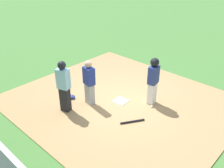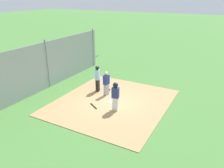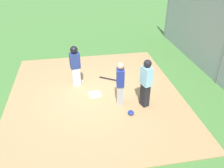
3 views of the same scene
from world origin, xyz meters
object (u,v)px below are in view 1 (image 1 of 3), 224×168
object	(u,v)px
home_plate	(121,101)
baseball_bat	(132,121)
catcher	(89,82)
runner	(153,78)
catcher_mask	(72,97)
umpire	(64,86)
baseball	(152,106)

from	to	relation	value
home_plate	baseball_bat	xyz separation A→B (m)	(1.06, -0.67, 0.02)
home_plate	baseball_bat	bearing A→B (deg)	-32.26
catcher	runner	bearing A→B (deg)	-37.23
home_plate	catcher_mask	distance (m)	1.75
home_plate	catcher_mask	bearing A→B (deg)	-143.32
baseball_bat	home_plate	bearing A→B (deg)	-89.95
umpire	catcher_mask	xyz separation A→B (m)	(-0.44, 0.59, -0.86)
home_plate	catcher_mask	world-z (taller)	catcher_mask
home_plate	catcher	size ratio (longest dim) A/B	0.28
home_plate	baseball_bat	world-z (taller)	baseball_bat
catcher_mask	catcher	bearing A→B (deg)	17.89
home_plate	runner	xyz separation A→B (m)	(0.84, 0.64, 0.95)
catcher	catcher_mask	xyz separation A→B (m)	(-0.71, -0.23, -0.76)
baseball_bat	catcher	bearing A→B (deg)	-52.86
umpire	baseball_bat	distance (m)	2.42
catcher_mask	baseball	size ratio (longest dim) A/B	3.24
baseball_bat	catcher_mask	xyz separation A→B (m)	(-2.47, -0.38, 0.03)
catcher	umpire	world-z (taller)	umpire
umpire	catcher_mask	size ratio (longest dim) A/B	7.29
umpire	catcher_mask	distance (m)	1.14
runner	home_plate	bearing A→B (deg)	28.62
runner	baseball	bearing A→B (deg)	120.17
runner	catcher_mask	size ratio (longest dim) A/B	6.97
home_plate	runner	bearing A→B (deg)	37.49
home_plate	runner	distance (m)	1.42
catcher_mask	baseball	world-z (taller)	catcher_mask
home_plate	catcher_mask	xyz separation A→B (m)	(-1.41, -1.05, 0.05)
baseball	home_plate	bearing A→B (deg)	-157.97
catcher	runner	size ratio (longest dim) A/B	0.95
baseball	catcher	bearing A→B (deg)	-144.39
umpire	runner	distance (m)	2.91
home_plate	baseball	size ratio (longest dim) A/B	5.95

